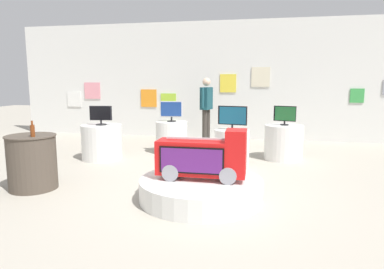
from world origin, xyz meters
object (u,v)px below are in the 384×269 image
Objects in this scene: bottle_on_side_table at (33,130)px; side_table_round at (32,162)px; display_pedestal_far_right at (102,142)px; display_pedestal_right_rear at (284,142)px; tv_on_far_right at (101,115)px; shopper_browsing_near_truck at (206,106)px; main_display_pedestal at (201,189)px; tv_on_center_rear at (232,117)px; tv_on_right_rear at (285,115)px; display_pedestal_left_rear at (172,137)px; novelty_firetruck_tv at (203,159)px; tv_on_left_rear at (171,110)px; display_pedestal_center_rear at (232,149)px.

side_table_round is at bearing 139.29° from bottle_on_side_table.
display_pedestal_right_rear is at bearing 11.34° from display_pedestal_far_right.
shopper_browsing_near_truck is (1.81, 2.08, 0.06)m from tv_on_far_right.
tv_on_center_rear is (0.24, 1.85, 0.80)m from main_display_pedestal.
tv_on_right_rear is 4.68m from side_table_round.
display_pedestal_left_rear is 1.32× the size of tv_on_center_rear.
tv_on_center_rear is at bearing -137.84° from tv_on_right_rear.
main_display_pedestal is 0.43m from novelty_firetruck_tv.
tv_on_right_rear is 2.27m from shopper_browsing_near_truck.
novelty_firetruck_tv is 1.68× the size of display_pedestal_left_rear.
tv_on_far_right reaches higher than novelty_firetruck_tv.
display_pedestal_left_rear is 1.51m from display_pedestal_far_right.
tv_on_left_rear is 3.24m from bottle_on_side_table.
display_pedestal_center_rear is 1.57× the size of tv_on_far_right.
tv_on_center_rear is 1.31m from tv_on_right_rear.
novelty_firetruck_tv is 2.64× the size of tv_on_far_right.
tv_on_left_rear is at bearing 34.41° from display_pedestal_far_right.
display_pedestal_center_rear is 1.32× the size of tv_on_center_rear.
side_table_round is (-3.74, -2.76, -0.51)m from tv_on_right_rear.
display_pedestal_center_rear reaches higher than main_display_pedestal.
tv_on_center_rear is at bearing -3.32° from display_pedestal_far_right.
tv_on_right_rear is at bearing 38.40° from bottle_on_side_table.
display_pedestal_center_rear is at bearing -137.82° from display_pedestal_right_rear.
shopper_browsing_near_truck is (1.92, 4.12, 0.56)m from side_table_round.
shopper_browsing_near_truck reaches higher than novelty_firetruck_tv.
main_display_pedestal is 2.02m from tv_on_center_rear.
tv_on_right_rear is at bearing 66.49° from novelty_firetruck_tv.
shopper_browsing_near_truck is at bearing 65.12° from tv_on_left_rear.
bottle_on_side_table reaches higher than novelty_firetruck_tv.
tv_on_center_rear is at bearing 82.58° from main_display_pedestal.
display_pedestal_right_rear is at bearing 105.51° from tv_on_right_rear.
display_pedestal_right_rear is (1.19, 2.74, -0.22)m from novelty_firetruck_tv.
display_pedestal_far_right is 2.04m from side_table_round.
tv_on_left_rear is at bearing -114.88° from shopper_browsing_near_truck.
display_pedestal_far_right is 2.21m from bottle_on_side_table.
display_pedestal_left_rear and display_pedestal_far_right have the same top height.
tv_on_far_right is at bearing 87.09° from side_table_round.
tv_on_far_right is at bearing -168.60° from display_pedestal_right_rear.
main_display_pedestal is at bearing -67.49° from tv_on_left_rear.
shopper_browsing_near_truck reaches higher than display_pedestal_left_rear.
shopper_browsing_near_truck is at bearing 110.96° from display_pedestal_center_rear.
tv_on_center_rear is 0.69× the size of display_pedestal_right_rear.
bottle_on_side_table reaches higher than display_pedestal_right_rear.
display_pedestal_center_rear is 0.86× the size of display_pedestal_far_right.
display_pedestal_right_rear is at bearing -3.03° from display_pedestal_left_rear.
tv_on_center_rear is at bearing -3.23° from tv_on_far_right.
tv_on_far_right is at bearing -145.48° from tv_on_left_rear.
side_table_round is 3.51× the size of bottle_on_side_table.
display_pedestal_left_rear is 0.42× the size of shopper_browsing_near_truck.
main_display_pedestal is 3.71× the size of tv_on_far_right.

